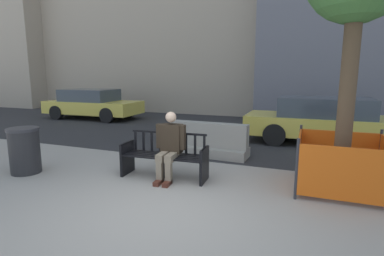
% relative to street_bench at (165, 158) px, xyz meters
% --- Properties ---
extents(ground_plane, '(200.00, 200.00, 0.00)m').
position_rel_street_bench_xyz_m(ground_plane, '(0.61, -1.37, -0.40)').
color(ground_plane, gray).
extents(street_asphalt, '(120.00, 12.00, 0.01)m').
position_rel_street_bench_xyz_m(street_asphalt, '(0.61, 7.33, -0.39)').
color(street_asphalt, '#28282B').
rests_on(street_asphalt, ground).
extents(street_bench, '(1.72, 0.63, 0.88)m').
position_rel_street_bench_xyz_m(street_bench, '(0.00, 0.00, 0.00)').
color(street_bench, black).
rests_on(street_bench, ground).
extents(seated_person, '(0.59, 0.74, 1.31)m').
position_rel_street_bench_xyz_m(seated_person, '(0.14, -0.05, 0.29)').
color(seated_person, '#2D2319').
rests_on(seated_person, ground).
extents(jersey_barrier_centre, '(2.02, 0.75, 0.84)m').
position_rel_street_bench_xyz_m(jersey_barrier_centre, '(0.29, 1.86, -0.06)').
color(jersey_barrier_centre, gray).
rests_on(jersey_barrier_centre, ground).
extents(construction_fence, '(1.46, 1.46, 1.02)m').
position_rel_street_bench_xyz_m(construction_fence, '(3.17, 0.52, 0.11)').
color(construction_fence, '#2D2D33').
rests_on(construction_fence, ground).
extents(car_taxi_near, '(4.42, 2.07, 1.35)m').
position_rel_street_bench_xyz_m(car_taxi_near, '(-6.78, 6.09, 0.29)').
color(car_taxi_near, '#DBC64C').
rests_on(car_taxi_near, ground).
extents(car_sedan_mid, '(4.80, 1.84, 1.36)m').
position_rel_street_bench_xyz_m(car_sedan_mid, '(3.15, 4.35, 0.29)').
color(car_sedan_mid, '#DBC64C').
rests_on(car_sedan_mid, ground).
extents(trash_bin, '(0.62, 0.62, 0.95)m').
position_rel_street_bench_xyz_m(trash_bin, '(-2.82, -0.80, 0.08)').
color(trash_bin, '#232326').
rests_on(trash_bin, ground).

